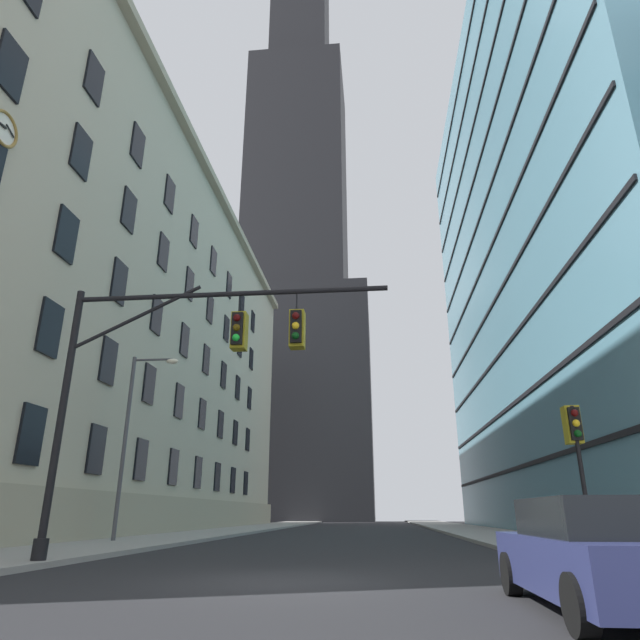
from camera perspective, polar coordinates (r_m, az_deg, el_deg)
The scene contains 8 objects.
ground_plane at distance 11.50m, azimuth -3.97°, elevation -26.04°, with size 102.00×160.00×0.10m, color black.
station_building at distance 43.11m, azimuth -23.20°, elevation -1.02°, with size 16.29×60.80×27.72m.
dark_skyscraper at distance 108.45m, azimuth -2.38°, elevation 9.04°, with size 26.97×26.97×186.40m.
glass_office_midrise at distance 47.82m, azimuth 27.49°, elevation 7.91°, with size 17.82×46.44×43.13m.
traffic_signal_mast at distance 14.99m, azimuth -13.27°, elevation -3.78°, with size 8.91×0.63×7.12m.
traffic_light_near_right at distance 16.82m, azimuth 25.22°, elevation -10.76°, with size 0.40×0.63×3.93m.
street_lamppost at distance 26.14m, azimuth -19.09°, elevation -10.62°, with size 2.22×0.32×7.99m.
parked_car at distance 8.71m, azimuth 27.55°, elevation -21.03°, with size 1.94×4.46×1.44m.
Camera 1 is at (1.86, -11.28, 1.24)m, focal length 30.41 mm.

